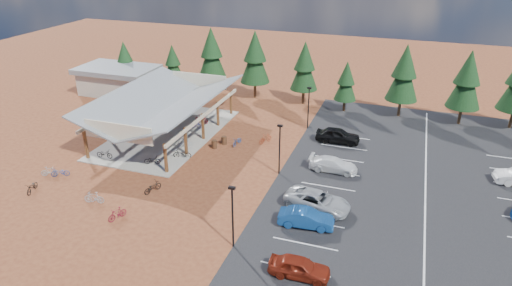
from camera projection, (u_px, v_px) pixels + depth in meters
The scene contains 40 objects.
ground at pixel (224, 175), 44.09m from camera, with size 140.00×140.00×0.00m, color #5F2B19.
asphalt_lot at pixel (425, 192), 41.16m from camera, with size 27.00×44.00×0.04m, color black.
concrete_pad at pixel (168, 134), 53.05m from camera, with size 10.60×18.60×0.10m, color gray.
bike_pavilion at pixel (165, 103), 51.47m from camera, with size 11.65×19.40×4.97m.
outbuilding at pixel (118, 80), 65.83m from camera, with size 11.00×7.00×3.90m.
lamp_post_0 at pixel (232, 213), 32.78m from camera, with size 0.50×0.25×5.14m.
lamp_post_1 at pixel (280, 146), 43.08m from camera, with size 0.50×0.25×5.14m.
lamp_post_2 at pixel (309, 105), 53.37m from camera, with size 0.50×0.25×5.14m.
trash_bin_0 at pixel (214, 144), 49.44m from camera, with size 0.60×0.60×0.90m, color #422817.
trash_bin_1 at pixel (224, 140), 50.33m from camera, with size 0.60×0.60×0.90m, color #422817.
pine_0 at pixel (125, 59), 67.81m from camera, with size 2.96×2.96×6.91m.
pine_1 at pixel (173, 63), 66.44m from camera, with size 2.90×2.90×6.76m.
pine_2 at pixel (212, 53), 64.77m from camera, with size 4.04×4.04×9.41m.
pine_3 at pixel (255, 57), 62.51m from camera, with size 4.07×4.07×9.48m.
pine_4 at pixel (305, 66), 60.40m from camera, with size 3.68×3.68×8.56m.
pine_5 at pixel (346, 81), 58.22m from camera, with size 2.86×2.86×6.67m.
pine_6 at pixel (404, 73), 55.96m from camera, with size 3.97×3.97×9.25m.
pine_7 at pixel (467, 80), 53.55m from camera, with size 3.94×3.94×9.17m.
bike_0 at pixel (104, 154), 47.03m from camera, with size 0.62×1.78×0.93m, color black.
bike_1 at pixel (145, 137), 50.75m from camera, with size 0.51×1.82×1.09m, color #96979E.
bike_2 at pixel (165, 116), 56.59m from camera, with size 0.64×1.82×0.96m, color navy.
bike_3 at pixel (168, 107), 59.69m from camera, with size 0.48×1.71×1.03m, color maroon.
bike_4 at pixel (152, 160), 45.80m from camera, with size 0.57×1.64×0.86m, color black.
bike_5 at pixel (185, 143), 49.34m from camera, with size 0.47×1.65×0.99m, color #93979B.
bike_6 at pixel (195, 125), 54.24m from camera, with size 0.53×1.52×0.80m, color navy.
bike_7 at pixel (202, 119), 55.64m from camera, with size 0.51×1.80×1.08m, color maroon.
bike_8 at pixel (32, 187), 41.05m from camera, with size 0.64×1.83×0.96m, color black.
bike_9 at pixel (50, 171), 43.75m from camera, with size 0.45×1.60×0.96m, color #999DA2.
bike_10 at pixel (60, 172), 43.63m from camera, with size 0.60×1.72×0.90m, color navy.
bike_11 at pixel (117, 214), 37.06m from camera, with size 0.50×1.76×1.06m, color maroon.
bike_12 at pixel (153, 187), 41.00m from camera, with size 0.66×1.89×0.99m, color black.
bike_13 at pixel (94, 198), 39.29m from camera, with size 0.51×1.80×1.08m, color #9EA0A6.
bike_14 at pixel (237, 141), 50.11m from camera, with size 0.62×1.79×0.94m, color #244E97.
bike_15 at pixel (266, 138), 50.62m from camera, with size 0.52×1.83×1.10m, color #9C3E21.
bike_16 at pixel (182, 154), 47.20m from camera, with size 0.66×1.88×0.99m, color black.
car_0 at pixel (299, 267), 30.78m from camera, with size 1.69×4.20×1.43m, color maroon.
car_1 at pixel (306, 218), 36.05m from camera, with size 1.54×4.41×1.45m, color navy.
car_2 at pixel (318, 201), 38.29m from camera, with size 2.59×5.61×1.56m, color #A3A6AB.
car_3 at pixel (333, 164), 44.51m from camera, with size 1.91×4.71×1.37m, color white.
car_4 at pixel (338, 135), 50.58m from camera, with size 1.95×4.84×1.65m, color black.
Camera 1 is at (15.66, -35.58, 21.27)m, focal length 32.00 mm.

